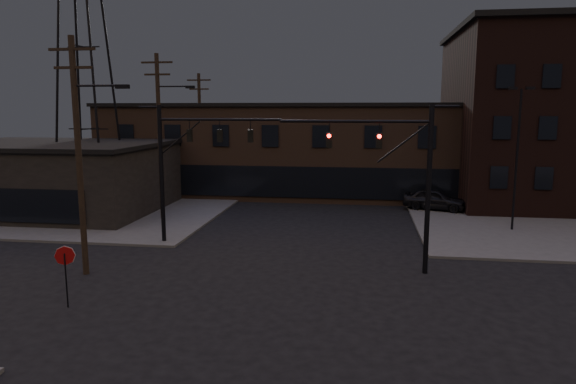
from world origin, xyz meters
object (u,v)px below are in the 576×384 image
object	(u,v)px
traffic_signal_near	(404,170)
traffic_signal_far	(182,158)
stop_sign	(65,262)
parked_car_lot_a	(435,199)
car_crossing	(386,193)

from	to	relation	value
traffic_signal_near	traffic_signal_far	distance (m)	12.57
traffic_signal_far	stop_sign	size ratio (longest dim) A/B	3.23
traffic_signal_far	parked_car_lot_a	size ratio (longest dim) A/B	1.69
traffic_signal_far	parked_car_lot_a	distance (m)	20.27
traffic_signal_far	car_crossing	distance (m)	20.96
parked_car_lot_a	traffic_signal_near	bearing A→B (deg)	-175.00
traffic_signal_near	stop_sign	distance (m)	15.17
stop_sign	car_crossing	world-z (taller)	stop_sign
traffic_signal_near	parked_car_lot_a	world-z (taller)	traffic_signal_near
traffic_signal_near	parked_car_lot_a	size ratio (longest dim) A/B	1.69
parked_car_lot_a	stop_sign	bearing A→B (deg)	160.57
parked_car_lot_a	car_crossing	world-z (taller)	parked_car_lot_a
stop_sign	car_crossing	xyz separation A→B (m)	(13.50, 26.46, -1.16)
traffic_signal_far	stop_sign	xyz separation A→B (m)	(-1.28, -9.99, -3.17)
traffic_signal_far	car_crossing	size ratio (longest dim) A/B	1.91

